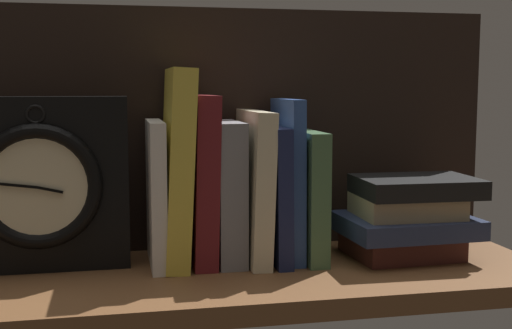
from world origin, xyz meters
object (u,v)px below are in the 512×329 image
(framed_clock, at_px, (40,184))
(book_green_romantic, at_px, (305,194))
(book_yellow_seinlanguage, at_px, (177,167))
(book_navy_bierce, at_px, (272,193))
(book_blue_modern, at_px, (288,179))
(book_white_catcher, at_px, (156,193))
(book_cream_twain, at_px, (253,186))
(book_gray_chess, at_px, (229,191))
(book_maroon_dawkins, at_px, (202,179))
(book_stack_side, at_px, (407,217))

(framed_clock, bearing_deg, book_green_romantic, -0.23)
(book_yellow_seinlanguage, bearing_deg, book_navy_bierce, 0.00)
(book_blue_modern, bearing_deg, framed_clock, 179.75)
(book_navy_bierce, relative_size, book_blue_modern, 0.83)
(book_white_catcher, bearing_deg, book_blue_modern, 0.00)
(book_cream_twain, relative_size, framed_clock, 0.91)
(book_yellow_seinlanguage, xyz_separation_m, book_gray_chess, (0.07, 0.00, -0.03))
(book_green_romantic, bearing_deg, book_maroon_dawkins, 180.00)
(book_white_catcher, relative_size, book_navy_bierce, 1.05)
(book_gray_chess, bearing_deg, book_cream_twain, 0.00)
(book_gray_chess, xyz_separation_m, book_cream_twain, (0.03, 0.00, 0.01))
(book_navy_bierce, height_order, book_green_romantic, book_navy_bierce)
(book_gray_chess, xyz_separation_m, framed_clock, (-0.24, 0.00, 0.02))
(book_gray_chess, xyz_separation_m, book_green_romantic, (0.10, 0.00, -0.01))
(book_cream_twain, bearing_deg, book_gray_chess, 180.00)
(book_cream_twain, height_order, book_green_romantic, book_cream_twain)
(framed_clock, bearing_deg, book_maroon_dawkins, -0.39)
(book_blue_modern, bearing_deg, book_navy_bierce, 180.00)
(book_stack_side, bearing_deg, book_maroon_dawkins, 173.15)
(book_maroon_dawkins, relative_size, book_green_romantic, 1.28)
(book_green_romantic, bearing_deg, book_blue_modern, 180.00)
(book_blue_modern, relative_size, book_stack_side, 1.18)
(book_white_catcher, bearing_deg, framed_clock, 179.45)
(book_yellow_seinlanguage, distance_m, book_stack_side, 0.32)
(book_white_catcher, bearing_deg, book_maroon_dawkins, 0.00)
(book_white_catcher, xyz_separation_m, book_gray_chess, (0.10, 0.00, -0.00))
(book_cream_twain, xyz_separation_m, book_green_romantic, (0.07, 0.00, -0.01))
(book_maroon_dawkins, xyz_separation_m, book_gray_chess, (0.04, 0.00, -0.02))
(book_yellow_seinlanguage, relative_size, book_blue_modern, 1.18)
(book_gray_chess, bearing_deg, book_stack_side, -7.85)
(book_maroon_dawkins, bearing_deg, book_blue_modern, 0.00)
(book_maroon_dawkins, relative_size, book_navy_bierce, 1.23)
(book_gray_chess, relative_size, book_green_romantic, 1.08)
(book_navy_bierce, bearing_deg, book_gray_chess, 180.00)
(book_maroon_dawkins, xyz_separation_m, book_blue_modern, (0.12, 0.00, -0.00))
(book_navy_bierce, bearing_deg, book_blue_modern, 0.00)
(book_stack_side, bearing_deg, framed_clock, 175.89)
(book_gray_chess, bearing_deg, book_blue_modern, 0.00)
(book_cream_twain, height_order, book_navy_bierce, book_cream_twain)
(book_blue_modern, distance_m, framed_clock, 0.32)
(book_maroon_dawkins, xyz_separation_m, framed_clock, (-0.20, 0.00, -0.00))
(book_cream_twain, height_order, framed_clock, framed_clock)
(book_navy_bierce, xyz_separation_m, book_green_romantic, (0.05, 0.00, -0.00))
(book_white_catcher, bearing_deg, book_green_romantic, 0.00)
(book_gray_chess, distance_m, framed_clock, 0.24)
(book_blue_modern, height_order, framed_clock, framed_clock)
(book_maroon_dawkins, relative_size, book_cream_twain, 1.11)
(book_yellow_seinlanguage, relative_size, book_maroon_dawkins, 1.15)
(book_maroon_dawkins, xyz_separation_m, book_stack_side, (0.27, -0.03, -0.06))
(framed_clock, bearing_deg, book_white_catcher, -0.55)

